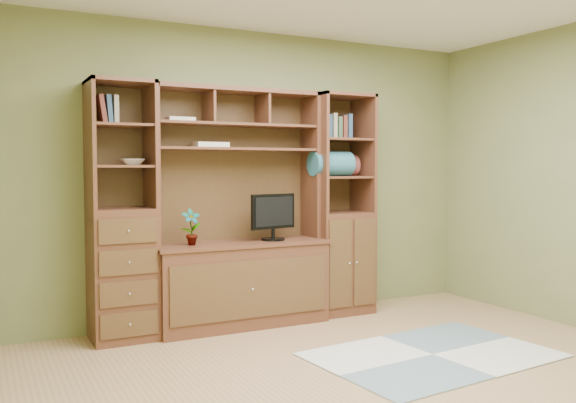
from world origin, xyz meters
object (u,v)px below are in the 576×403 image
center_hutch (240,208)px  monitor (273,208)px  right_tower (339,204)px  left_tower (122,211)px

center_hutch → monitor: center_hutch is taller
right_tower → monitor: 0.73m
right_tower → monitor: right_tower is taller
center_hutch → monitor: size_ratio=3.65×
left_tower → right_tower: size_ratio=1.00×
center_hutch → monitor: (0.30, -0.03, -0.01)m
center_hutch → right_tower: 1.03m
center_hutch → left_tower: bearing=177.7°
left_tower → right_tower: same height
left_tower → right_tower: 2.02m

